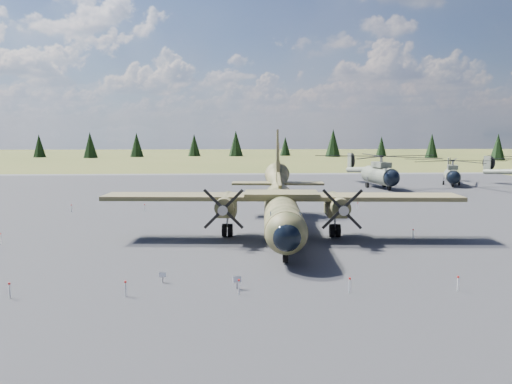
{
  "coord_description": "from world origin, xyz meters",
  "views": [
    {
      "loc": [
        1.59,
        -39.43,
        8.55
      ],
      "look_at": [
        3.71,
        2.0,
        3.75
      ],
      "focal_mm": 35.0,
      "sensor_mm": 36.0,
      "label": 1
    }
  ],
  "objects": [
    {
      "name": "barrier_fence",
      "position": [
        -0.46,
        -0.08,
        0.51
      ],
      "size": [
        33.12,
        29.62,
        0.85
      ],
      "color": "white",
      "rests_on": "ground"
    },
    {
      "name": "ground",
      "position": [
        0.0,
        0.0,
        0.0
      ],
      "size": [
        500.0,
        500.0,
        0.0
      ],
      "primitive_type": "plane",
      "color": "brown",
      "rests_on": "ground"
    },
    {
      "name": "helicopter_mid",
      "position": [
        38.59,
        41.87,
        3.09
      ],
      "size": [
        22.01,
        22.01,
        4.36
      ],
      "rotation": [
        0.0,
        0.0,
        -0.35
      ],
      "color": "slate",
      "rests_on": "ground"
    },
    {
      "name": "info_placard_right",
      "position": [
        1.91,
        -12.55,
        0.48
      ],
      "size": [
        0.5,
        0.32,
        0.73
      ],
      "rotation": [
        0.0,
        0.0,
        0.29
      ],
      "color": "gray",
      "rests_on": "ground"
    },
    {
      "name": "treeline",
      "position": [
        5.78,
        8.24,
        4.76
      ],
      "size": [
        330.73,
        335.42,
        10.98
      ],
      "color": "black",
      "rests_on": "ground"
    },
    {
      "name": "apron",
      "position": [
        0.0,
        10.0,
        0.0
      ],
      "size": [
        120.0,
        120.0,
        0.04
      ],
      "primitive_type": "cube",
      "color": "slate",
      "rests_on": "ground"
    },
    {
      "name": "transport_plane",
      "position": [
        5.83,
        2.08,
        2.76
      ],
      "size": [
        29.22,
        26.5,
        9.62
      ],
      "rotation": [
        0.0,
        0.0,
        -0.07
      ],
      "color": "#30361D",
      "rests_on": "ground"
    },
    {
      "name": "info_placard_left",
      "position": [
        -2.37,
        -11.12,
        0.42
      ],
      "size": [
        0.42,
        0.23,
        0.62
      ],
      "rotation": [
        0.0,
        0.0,
        0.17
      ],
      "color": "gray",
      "rests_on": "ground"
    },
    {
      "name": "helicopter_near",
      "position": [
        25.21,
        38.43,
        3.75
      ],
      "size": [
        23.77,
        25.93,
        5.28
      ],
      "rotation": [
        0.0,
        0.0,
        0.16
      ],
      "color": "slate",
      "rests_on": "ground"
    }
  ]
}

